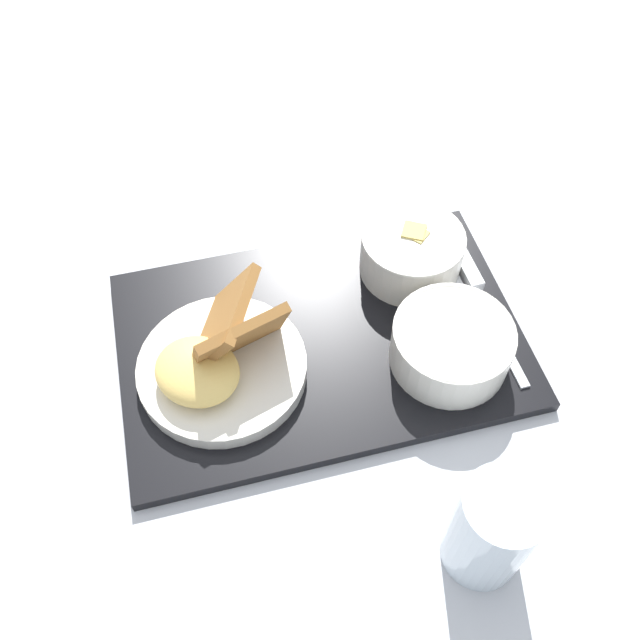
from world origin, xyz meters
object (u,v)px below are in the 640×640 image
Objects in this scene: bowl_soup at (412,251)px; plate_main at (218,360)px; bowl_salad at (452,343)px; spoon at (464,297)px; knife at (470,277)px; glass_water at (490,532)px.

bowl_soup is 0.64× the size of plate_main.
plate_main reaches higher than bowl_soup.
bowl_salad is 0.09m from spoon.
spoon is (-0.05, 0.05, -0.03)m from bowl_soup.
plate_main is (0.22, 0.11, -0.01)m from bowl_soup.
knife is 0.31m from glass_water.
glass_water is (0.06, 0.30, 0.03)m from knife.
bowl_salad is 0.75× the size of spoon.
bowl_salad is 0.69× the size of plate_main.
bowl_salad reaches higher than spoon.
bowl_salad reaches higher than knife.
knife reaches higher than spoon.
knife is at bearing 144.44° from spoon.
knife is at bearing -115.96° from bowl_salad.
bowl_salad is 0.11m from knife.
knife is (-0.05, -0.10, -0.02)m from bowl_salad.
bowl_soup is at bearing -152.69° from plate_main.
knife is at bearing -102.13° from glass_water.
spoon is (0.01, 0.03, -0.00)m from knife.
bowl_salad is at bearing 97.58° from bowl_soup.
glass_water is (0.05, 0.27, 0.03)m from spoon.
plate_main is at bearing -2.77° from bowl_salad.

